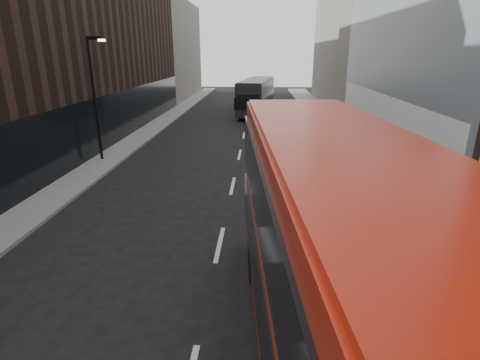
% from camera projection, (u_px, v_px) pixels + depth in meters
% --- Properties ---
extents(sidewalk_right, '(3.00, 80.00, 0.15)m').
position_uv_depth(sidewalk_right, '(341.00, 138.00, 28.60)').
color(sidewalk_right, slate).
rests_on(sidewalk_right, ground).
extents(sidewalk_left, '(2.00, 80.00, 0.15)m').
position_uv_depth(sidewalk_left, '(142.00, 136.00, 29.44)').
color(sidewalk_left, slate).
rests_on(sidewalk_left, ground).
extents(building_victorian, '(6.50, 24.00, 21.00)m').
position_uv_depth(building_victorian, '(350.00, 21.00, 43.22)').
color(building_victorian, '#6A645D').
rests_on(building_victorian, ground).
extents(building_left_mid, '(5.00, 24.00, 14.00)m').
position_uv_depth(building_left_mid, '(113.00, 44.00, 32.10)').
color(building_left_mid, black).
rests_on(building_left_mid, ground).
extents(building_left_far, '(5.00, 20.00, 13.00)m').
position_uv_depth(building_left_far, '(172.00, 51.00, 53.04)').
color(building_left_far, '#6A645D').
rests_on(building_left_far, ground).
extents(street_lamp, '(1.06, 0.22, 7.00)m').
position_uv_depth(street_lamp, '(95.00, 91.00, 21.51)').
color(street_lamp, black).
rests_on(street_lamp, sidewalk_left).
extents(red_bus, '(3.96, 12.48, 4.96)m').
position_uv_depth(red_bus, '(343.00, 270.00, 6.46)').
color(red_bus, '#A91B0A').
rests_on(red_bus, ground).
extents(grey_bus, '(4.02, 11.37, 3.61)m').
position_uv_depth(grey_bus, '(256.00, 96.00, 39.75)').
color(grey_bus, black).
rests_on(grey_bus, ground).
extents(car_a, '(1.90, 4.38, 1.47)m').
position_uv_depth(car_a, '(275.00, 150.00, 22.44)').
color(car_a, black).
rests_on(car_a, ground).
extents(car_b, '(1.80, 3.97, 1.26)m').
position_uv_depth(car_b, '(306.00, 148.00, 23.47)').
color(car_b, '#95999E').
rests_on(car_b, ground).
extents(car_c, '(2.62, 5.29, 1.48)m').
position_uv_depth(car_c, '(300.00, 132.00, 27.62)').
color(car_c, black).
rests_on(car_c, ground).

